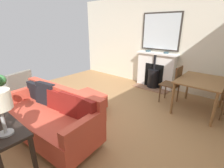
% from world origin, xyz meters
% --- Properties ---
extents(ground_plane, '(5.65, 5.37, 0.01)m').
position_xyz_m(ground_plane, '(0.00, 0.00, -0.00)').
color(ground_plane, '#A87A4C').
extents(wall_left, '(0.12, 5.37, 2.62)m').
position_xyz_m(wall_left, '(-2.82, 0.00, 1.31)').
color(wall_left, silver).
rests_on(wall_left, ground).
extents(fireplace, '(0.54, 1.20, 1.05)m').
position_xyz_m(fireplace, '(-2.61, 0.36, 0.48)').
color(fireplace, '#93664C').
rests_on(fireplace, ground).
extents(mirror_over_mantel, '(0.04, 1.12, 1.03)m').
position_xyz_m(mirror_over_mantel, '(-2.73, 0.36, 1.63)').
color(mirror_over_mantel, '#2D2823').
extents(mantel_bowl_near, '(0.16, 0.16, 0.04)m').
position_xyz_m(mantel_bowl_near, '(-2.64, 0.06, 1.07)').
color(mantel_bowl_near, '#334C56').
rests_on(mantel_bowl_near, fireplace).
extents(mantel_bowl_far, '(0.14, 0.14, 0.04)m').
position_xyz_m(mantel_bowl_far, '(-2.64, 0.62, 1.08)').
color(mantel_bowl_far, '#334C56').
rests_on(mantel_bowl_far, fireplace).
extents(sofa, '(0.93, 1.91, 0.84)m').
position_xyz_m(sofa, '(0.68, 0.11, 0.37)').
color(sofa, '#B2B2B7').
rests_on(sofa, ground).
extents(ottoman, '(0.66, 0.72, 0.38)m').
position_xyz_m(ottoman, '(-0.29, -0.10, 0.24)').
color(ottoman, '#B2B2B7').
rests_on(ottoman, ground).
extents(armchair_accent, '(0.80, 0.73, 0.81)m').
position_xyz_m(armchair_accent, '(0.55, -1.59, 0.47)').
color(armchair_accent, brown).
rests_on(armchair_accent, ground).
extents(dining_table, '(1.10, 0.86, 0.72)m').
position_xyz_m(dining_table, '(-1.86, 1.77, 0.64)').
color(dining_table, olive).
rests_on(dining_table, ground).
extents(dining_chair_near_fireplace, '(0.41, 0.41, 0.93)m').
position_xyz_m(dining_chair_near_fireplace, '(-1.86, 1.20, 0.55)').
color(dining_chair_near_fireplace, brown).
rests_on(dining_chair_near_fireplace, ground).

